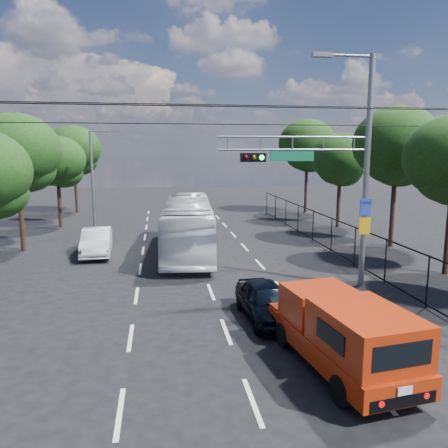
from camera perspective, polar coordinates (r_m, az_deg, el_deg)
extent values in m
plane|color=black|center=(10.90, 3.75, -22.14)|extent=(120.00, 120.00, 0.00)
cube|color=beige|center=(10.75, -13.47, -22.87)|extent=(0.12, 2.00, 0.01)
cube|color=beige|center=(14.28, -12.11, -14.26)|extent=(0.12, 2.00, 0.01)
cube|color=beige|center=(18.01, -11.36, -9.13)|extent=(0.12, 2.00, 0.01)
cube|color=beige|center=(21.83, -10.87, -5.78)|extent=(0.12, 2.00, 0.01)
cube|color=beige|center=(25.71, -10.54, -3.43)|extent=(0.12, 2.00, 0.01)
cube|color=beige|center=(29.62, -10.30, -1.70)|extent=(0.12, 2.00, 0.01)
cube|color=beige|center=(33.55, -10.11, -0.37)|extent=(0.12, 2.00, 0.01)
cube|color=beige|center=(37.50, -9.96, 0.67)|extent=(0.12, 2.00, 0.01)
cube|color=beige|center=(41.45, -9.84, 1.52)|extent=(0.12, 2.00, 0.01)
cube|color=beige|center=(10.89, 3.75, -22.12)|extent=(0.12, 2.00, 0.01)
cube|color=beige|center=(14.39, 0.26, -13.84)|extent=(0.12, 2.00, 0.01)
cube|color=beige|center=(18.09, -1.71, -8.85)|extent=(0.12, 2.00, 0.01)
cube|color=beige|center=(21.90, -2.97, -5.56)|extent=(0.12, 2.00, 0.01)
cube|color=beige|center=(25.77, -3.85, -3.26)|extent=(0.12, 2.00, 0.01)
cube|color=beige|center=(29.67, -4.50, -1.55)|extent=(0.12, 2.00, 0.01)
cube|color=beige|center=(33.60, -4.99, -0.25)|extent=(0.12, 2.00, 0.01)
cube|color=beige|center=(37.54, -5.38, 0.79)|extent=(0.12, 2.00, 0.01)
cube|color=beige|center=(41.49, -5.70, 1.62)|extent=(0.12, 2.00, 0.01)
cube|color=beige|center=(11.83, 19.03, -19.91)|extent=(0.12, 2.00, 0.01)
cube|color=beige|center=(15.11, 11.87, -12.88)|extent=(0.12, 2.00, 0.01)
cube|color=beige|center=(18.67, 7.57, -8.34)|extent=(0.12, 2.00, 0.01)
cube|color=beige|center=(22.38, 4.72, -5.25)|extent=(0.12, 2.00, 0.01)
cube|color=beige|center=(26.18, 2.71, -3.04)|extent=(0.12, 2.00, 0.01)
cube|color=beige|center=(30.03, 1.22, -1.39)|extent=(0.12, 2.00, 0.01)
cube|color=beige|center=(33.91, 0.07, -0.12)|extent=(0.12, 2.00, 0.01)
cube|color=beige|center=(37.82, -0.84, 0.89)|extent=(0.12, 2.00, 0.01)
cube|color=beige|center=(41.75, -1.58, 1.72)|extent=(0.12, 2.00, 0.01)
cylinder|color=slate|center=(19.09, 18.09, 6.19)|extent=(0.24, 0.24, 9.50)
cylinder|color=slate|center=(18.99, 15.99, 20.39)|extent=(2.00, 0.10, 0.10)
cube|color=slate|center=(18.58, 12.69, 20.77)|extent=(0.80, 0.25, 0.18)
cylinder|color=slate|center=(17.90, 9.27, 11.15)|extent=(6.20, 0.08, 0.08)
cylinder|color=slate|center=(17.89, 9.22, 9.54)|extent=(6.20, 0.08, 0.08)
cube|color=black|center=(17.45, 3.81, 8.66)|extent=(1.00, 0.28, 0.35)
sphere|color=#3F0505|center=(17.24, 2.87, 8.66)|extent=(0.20, 0.20, 0.20)
sphere|color=#4C3805|center=(17.30, 3.92, 8.65)|extent=(0.20, 0.20, 0.20)
sphere|color=#0CE533|center=(17.38, 4.96, 8.64)|extent=(0.20, 0.20, 0.20)
cube|color=#0D613E|center=(17.86, 8.89, 8.75)|extent=(1.80, 0.05, 0.40)
cube|color=#21399E|center=(19.07, 18.02, 2.11)|extent=(0.50, 0.04, 0.70)
cube|color=#DA9F0B|center=(19.18, 17.89, -0.26)|extent=(0.50, 0.04, 0.70)
cylinder|color=slate|center=(18.80, 16.63, 10.03)|extent=(0.05, 0.05, 0.50)
cylinder|color=slate|center=(18.29, 12.89, 10.21)|extent=(0.05, 0.05, 0.50)
cylinder|color=slate|center=(17.86, 8.94, 10.35)|extent=(0.05, 0.05, 0.50)
cylinder|color=slate|center=(17.52, 4.81, 10.45)|extent=(0.05, 0.05, 0.50)
cylinder|color=slate|center=(17.26, 0.53, 10.50)|extent=(0.05, 0.05, 0.50)
cylinder|color=slate|center=(31.44, -16.80, 5.13)|extent=(0.18, 0.18, 7.00)
cylinder|color=slate|center=(31.29, -15.64, 11.58)|extent=(1.60, 0.09, 0.09)
cube|color=slate|center=(31.19, -13.96, 11.66)|extent=(0.60, 0.22, 0.15)
cylinder|color=black|center=(15.25, -0.92, 15.13)|extent=(22.00, 0.04, 0.04)
cylinder|color=black|center=(18.75, -2.40, 15.32)|extent=(22.00, 0.04, 0.04)
cylinder|color=black|center=(20.18, -2.86, 12.91)|extent=(22.00, 0.04, 0.04)
cube|color=black|center=(23.45, 15.80, -0.04)|extent=(0.04, 34.00, 0.06)
cube|color=black|center=(23.81, 15.60, -4.31)|extent=(0.04, 34.00, 0.06)
cylinder|color=black|center=(17.67, 25.04, -6.85)|extent=(0.06, 0.06, 2.00)
cylinder|color=black|center=(20.14, 20.35, -4.59)|extent=(0.06, 0.06, 2.00)
cylinder|color=black|center=(22.74, 16.72, -2.82)|extent=(0.06, 0.06, 2.00)
cylinder|color=black|center=(25.42, 13.85, -1.40)|extent=(0.06, 0.06, 2.00)
cylinder|color=black|center=(28.17, 11.54, -0.26)|extent=(0.06, 0.06, 2.00)
cylinder|color=black|center=(30.96, 9.65, 0.68)|extent=(0.06, 0.06, 2.00)
cylinder|color=black|center=(33.79, 8.07, 1.46)|extent=(0.06, 0.06, 2.00)
cylinder|color=black|center=(36.65, 6.73, 2.12)|extent=(0.06, 0.06, 2.00)
cylinder|color=black|center=(39.53, 5.59, 2.68)|extent=(0.06, 0.06, 2.00)
cylinder|color=black|center=(27.94, 21.18, 2.07)|extent=(0.28, 0.28, 4.76)
ellipsoid|color=black|center=(27.74, 21.65, 9.74)|extent=(5.10, 5.10, 4.33)
ellipsoid|color=black|center=(28.21, 21.91, 7.29)|extent=(3.40, 3.40, 2.72)
ellipsoid|color=black|center=(27.40, 21.09, 7.65)|extent=(3.23, 3.23, 2.58)
cylinder|color=black|center=(34.03, 14.74, 3.02)|extent=(0.28, 0.28, 4.03)
ellipsoid|color=black|center=(33.83, 14.97, 8.36)|extent=(4.32, 4.32, 3.67)
ellipsoid|color=black|center=(34.30, 15.32, 6.67)|extent=(2.88, 2.88, 2.30)
ellipsoid|color=black|center=(33.53, 14.49, 6.89)|extent=(2.74, 2.74, 2.19)
cylinder|color=black|center=(41.48, 10.67, 4.92)|extent=(0.28, 0.28, 4.93)
ellipsoid|color=black|center=(41.36, 10.84, 10.27)|extent=(5.28, 5.28, 4.49)
ellipsoid|color=black|center=(41.78, 11.17, 8.56)|extent=(3.52, 3.52, 2.82)
ellipsoid|color=black|center=(41.05, 10.42, 8.82)|extent=(3.34, 3.34, 2.68)
cylinder|color=black|center=(27.40, -24.98, 1.38)|extent=(0.28, 0.28, 4.48)
ellipsoid|color=black|center=(27.18, -25.51, 8.74)|extent=(4.80, 4.80, 4.08)
ellipsoid|color=black|center=(27.38, -24.35, 6.47)|extent=(3.20, 3.20, 2.56)
ellipsoid|color=black|center=(27.10, -26.20, 6.66)|extent=(3.04, 3.04, 2.43)
cylinder|color=black|center=(35.04, -20.70, 2.80)|extent=(0.28, 0.28, 3.92)
ellipsoid|color=black|center=(34.84, -21.00, 7.84)|extent=(4.20, 4.20, 3.57)
ellipsoid|color=black|center=(35.08, -20.16, 6.29)|extent=(2.80, 2.80, 2.24)
ellipsoid|color=black|center=(34.75, -21.55, 6.41)|extent=(2.66, 2.66, 2.13)
cylinder|color=black|center=(42.86, -18.79, 4.50)|extent=(0.28, 0.28, 4.59)
ellipsoid|color=black|center=(42.72, -19.05, 9.32)|extent=(4.92, 4.92, 4.18)
ellipsoid|color=black|center=(42.96, -18.36, 7.82)|extent=(3.28, 3.28, 2.62)
ellipsoid|color=black|center=(42.59, -19.49, 7.97)|extent=(3.12, 3.12, 2.49)
cylinder|color=black|center=(13.40, 7.89, -14.13)|extent=(0.36, 0.74, 0.71)
cylinder|color=black|center=(14.16, 14.47, -13.02)|extent=(0.36, 0.74, 0.71)
cylinder|color=black|center=(10.91, 15.16, -20.26)|extent=(0.36, 0.74, 0.71)
cylinder|color=black|center=(11.83, 22.73, -18.21)|extent=(0.36, 0.74, 0.71)
cube|color=#9A2208|center=(12.39, 14.82, -15.02)|extent=(2.62, 5.32, 0.57)
cube|color=#9A2208|center=(14.21, 9.97, -11.22)|extent=(1.95, 0.81, 0.56)
cube|color=black|center=(14.35, 9.51, -9.90)|extent=(1.77, 0.64, 0.31)
cube|color=#9A2208|center=(13.05, 12.27, -10.10)|extent=(2.04, 1.82, 0.97)
cube|color=black|center=(12.41, 13.99, -10.97)|extent=(1.57, 0.27, 0.56)
cube|color=#9A2208|center=(11.21, 18.04, -13.34)|extent=(2.23, 2.84, 1.07)
cube|color=black|center=(11.74, 22.01, -12.35)|extent=(0.21, 1.22, 0.46)
cube|color=black|center=(10.72, 13.68, -14.05)|extent=(0.21, 1.22, 0.46)
cube|color=black|center=(10.27, 22.24, -15.61)|extent=(1.47, 0.25, 0.56)
cube|color=black|center=(10.62, 22.33, -20.60)|extent=(1.63, 0.30, 0.27)
cube|color=silver|center=(10.47, 22.57, -19.48)|extent=(0.36, 0.08, 0.18)
imported|color=black|center=(15.21, 5.52, -9.98)|extent=(1.76, 3.87, 1.29)
imported|color=silver|center=(24.77, -4.73, -0.18)|extent=(3.38, 11.20, 3.07)
imported|color=silver|center=(25.28, -16.30, -2.21)|extent=(1.82, 4.50, 1.45)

